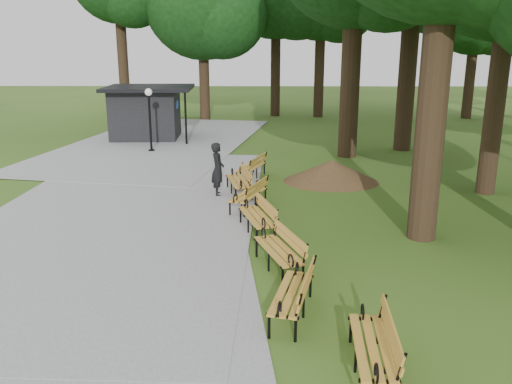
{
  "coord_description": "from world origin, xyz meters",
  "views": [
    {
      "loc": [
        0.15,
        -11.62,
        4.69
      ],
      "look_at": [
        0.01,
        1.18,
        1.1
      ],
      "focal_mm": 37.22,
      "sensor_mm": 36.0,
      "label": 1
    }
  ],
  "objects_px": {
    "bench_1": "(292,294)",
    "bench_2": "(279,251)",
    "person": "(218,169)",
    "bench_5": "(238,181)",
    "dirt_mound": "(332,171)",
    "lamp_post": "(149,106)",
    "bench_3": "(257,217)",
    "bench_4": "(248,195)",
    "bench_6": "(251,167)",
    "bench_0": "(372,346)",
    "kiosk": "(146,113)"
  },
  "relations": [
    {
      "from": "bench_1",
      "to": "bench_2",
      "type": "height_order",
      "value": "same"
    },
    {
      "from": "person",
      "to": "bench_5",
      "type": "relative_size",
      "value": 0.9
    },
    {
      "from": "person",
      "to": "dirt_mound",
      "type": "height_order",
      "value": "person"
    },
    {
      "from": "bench_1",
      "to": "dirt_mound",
      "type": "bearing_deg",
      "value": -177.84
    },
    {
      "from": "lamp_post",
      "to": "bench_2",
      "type": "bearing_deg",
      "value": -67.55
    },
    {
      "from": "bench_3",
      "to": "bench_5",
      "type": "relative_size",
      "value": 1.0
    },
    {
      "from": "lamp_post",
      "to": "dirt_mound",
      "type": "distance_m",
      "value": 9.24
    },
    {
      "from": "bench_3",
      "to": "bench_4",
      "type": "bearing_deg",
      "value": 171.21
    },
    {
      "from": "bench_4",
      "to": "bench_6",
      "type": "height_order",
      "value": "same"
    },
    {
      "from": "dirt_mound",
      "to": "bench_1",
      "type": "height_order",
      "value": "bench_1"
    },
    {
      "from": "bench_0",
      "to": "bench_2",
      "type": "distance_m",
      "value": 3.9
    },
    {
      "from": "dirt_mound",
      "to": "bench_3",
      "type": "distance_m",
      "value": 5.91
    },
    {
      "from": "bench_6",
      "to": "bench_5",
      "type": "bearing_deg",
      "value": 9.2
    },
    {
      "from": "bench_4",
      "to": "bench_6",
      "type": "bearing_deg",
      "value": -158.82
    },
    {
      "from": "bench_1",
      "to": "bench_4",
      "type": "distance_m",
      "value": 6.4
    },
    {
      "from": "bench_3",
      "to": "kiosk",
      "type": "bearing_deg",
      "value": -173.62
    },
    {
      "from": "kiosk",
      "to": "lamp_post",
      "type": "xyz_separation_m",
      "value": [
        0.93,
        -3.43,
        0.72
      ]
    },
    {
      "from": "bench_5",
      "to": "bench_3",
      "type": "bearing_deg",
      "value": -2.67
    },
    {
      "from": "bench_2",
      "to": "bench_3",
      "type": "distance_m",
      "value": 2.32
    },
    {
      "from": "person",
      "to": "bench_5",
      "type": "distance_m",
      "value": 0.77
    },
    {
      "from": "lamp_post",
      "to": "bench_5",
      "type": "bearing_deg",
      "value": -58.87
    },
    {
      "from": "kiosk",
      "to": "bench_3",
      "type": "distance_m",
      "value": 15.17
    },
    {
      "from": "bench_0",
      "to": "bench_2",
      "type": "relative_size",
      "value": 1.0
    },
    {
      "from": "lamp_post",
      "to": "bench_2",
      "type": "distance_m",
      "value": 14.0
    },
    {
      "from": "person",
      "to": "lamp_post",
      "type": "height_order",
      "value": "lamp_post"
    },
    {
      "from": "person",
      "to": "bench_4",
      "type": "bearing_deg",
      "value": -153.26
    },
    {
      "from": "lamp_post",
      "to": "bench_1",
      "type": "height_order",
      "value": "lamp_post"
    },
    {
      "from": "bench_6",
      "to": "bench_2",
      "type": "bearing_deg",
      "value": 25.03
    },
    {
      "from": "dirt_mound",
      "to": "bench_2",
      "type": "bearing_deg",
      "value": -105.43
    },
    {
      "from": "kiosk",
      "to": "lamp_post",
      "type": "bearing_deg",
      "value": -77.08
    },
    {
      "from": "dirt_mound",
      "to": "bench_3",
      "type": "xyz_separation_m",
      "value": [
        -2.58,
        -5.31,
        0.06
      ]
    },
    {
      "from": "person",
      "to": "bench_0",
      "type": "bearing_deg",
      "value": -170.62
    },
    {
      "from": "bench_1",
      "to": "bench_4",
      "type": "height_order",
      "value": "same"
    },
    {
      "from": "dirt_mound",
      "to": "bench_0",
      "type": "bearing_deg",
      "value": -94.3
    },
    {
      "from": "bench_3",
      "to": "bench_5",
      "type": "xyz_separation_m",
      "value": [
        -0.63,
        3.64,
        0.0
      ]
    },
    {
      "from": "dirt_mound",
      "to": "bench_4",
      "type": "xyz_separation_m",
      "value": [
        -2.84,
        -3.25,
        0.06
      ]
    },
    {
      "from": "bench_0",
      "to": "bench_1",
      "type": "distance_m",
      "value": 2.0
    },
    {
      "from": "bench_2",
      "to": "bench_5",
      "type": "xyz_separation_m",
      "value": [
        -1.12,
        5.91,
        0.0
      ]
    },
    {
      "from": "bench_2",
      "to": "bench_3",
      "type": "xyz_separation_m",
      "value": [
        -0.49,
        2.27,
        0.0
      ]
    },
    {
      "from": "kiosk",
      "to": "bench_3",
      "type": "relative_size",
      "value": 2.23
    },
    {
      "from": "person",
      "to": "bench_0",
      "type": "distance_m",
      "value": 9.93
    },
    {
      "from": "bench_4",
      "to": "bench_6",
      "type": "relative_size",
      "value": 1.0
    },
    {
      "from": "kiosk",
      "to": "lamp_post",
      "type": "distance_m",
      "value": 3.63
    },
    {
      "from": "bench_5",
      "to": "lamp_post",
      "type": "bearing_deg",
      "value": -161.32
    },
    {
      "from": "kiosk",
      "to": "bench_6",
      "type": "xyz_separation_m",
      "value": [
        5.5,
        -8.35,
        -0.88
      ]
    },
    {
      "from": "dirt_mound",
      "to": "bench_1",
      "type": "distance_m",
      "value": 9.78
    },
    {
      "from": "kiosk",
      "to": "bench_4",
      "type": "distance_m",
      "value": 13.18
    },
    {
      "from": "lamp_post",
      "to": "bench_6",
      "type": "xyz_separation_m",
      "value": [
        4.57,
        -4.92,
        -1.61
      ]
    },
    {
      "from": "lamp_post",
      "to": "bench_2",
      "type": "relative_size",
      "value": 1.48
    },
    {
      "from": "kiosk",
      "to": "dirt_mound",
      "type": "bearing_deg",
      "value": -48.47
    }
  ]
}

